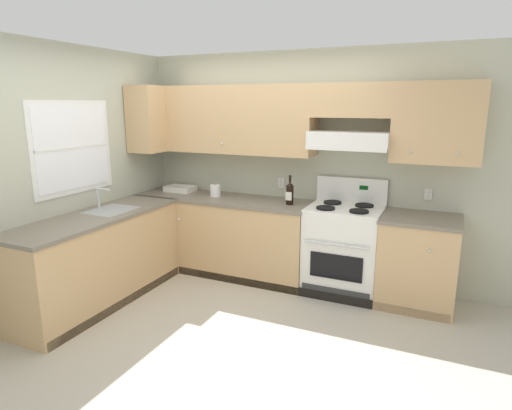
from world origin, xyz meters
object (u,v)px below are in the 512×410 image
(bowl, at_px, (180,189))
(wine_bottle, at_px, (290,193))
(paper_towel_roll, at_px, (215,191))
(stove, at_px, (343,249))

(bowl, bearing_deg, wine_bottle, -5.00)
(bowl, bearing_deg, paper_towel_roll, -8.85)
(stove, relative_size, bowl, 3.35)
(paper_towel_roll, bearing_deg, bowl, 171.15)
(wine_bottle, relative_size, bowl, 0.90)
(bowl, height_order, paper_towel_roll, paper_towel_roll)
(stove, relative_size, wine_bottle, 3.75)
(stove, height_order, wine_bottle, wine_bottle)
(stove, distance_m, bowl, 2.15)
(wine_bottle, bearing_deg, stove, 2.91)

